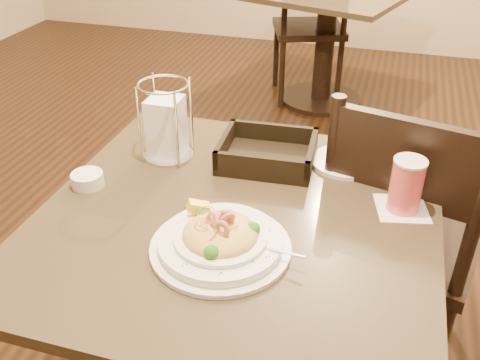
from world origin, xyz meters
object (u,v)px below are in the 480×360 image
(dining_chair_far, at_px, (310,24))
(butter_ramekin, at_px, (88,180))
(background_table, at_px, (326,26))
(napkin_caddy, at_px, (166,126))
(side_plate, at_px, (345,162))
(bread_basket, at_px, (267,155))
(drink_glass, at_px, (406,186))
(main_table, at_px, (238,287))
(dining_chair_near, at_px, (401,234))
(pasta_bowl, at_px, (220,239))

(dining_chair_far, height_order, butter_ramekin, dining_chair_far)
(background_table, bearing_deg, napkin_caddy, -93.27)
(side_plate, xyz_separation_m, butter_ramekin, (-0.60, -0.29, 0.01))
(bread_basket, height_order, butter_ramekin, bread_basket)
(drink_glass, bearing_deg, bread_basket, 161.06)
(main_table, height_order, drink_glass, drink_glass)
(main_table, xyz_separation_m, bread_basket, (0.01, 0.25, 0.25))
(dining_chair_far, bearing_deg, background_table, 154.93)
(main_table, xyz_separation_m, drink_glass, (0.36, 0.13, 0.29))
(dining_chair_near, distance_m, butter_ramekin, 0.87)
(pasta_bowl, height_order, side_plate, pasta_bowl)
(side_plate, bearing_deg, dining_chair_near, 10.09)
(dining_chair_near, xyz_separation_m, bread_basket, (-0.38, -0.08, 0.24))
(background_table, bearing_deg, pasta_bowl, -86.79)
(bread_basket, relative_size, butter_ramekin, 3.27)
(background_table, height_order, napkin_caddy, napkin_caddy)
(main_table, height_order, side_plate, side_plate)
(background_table, height_order, drink_glass, drink_glass)
(dining_chair_far, xyz_separation_m, drink_glass, (0.60, -2.22, 0.29))
(background_table, relative_size, dining_chair_near, 1.21)
(napkin_caddy, height_order, butter_ramekin, napkin_caddy)
(dining_chair_far, height_order, bread_basket, dining_chair_far)
(main_table, distance_m, pasta_bowl, 0.28)
(dining_chair_near, relative_size, drink_glass, 6.71)
(background_table, xyz_separation_m, side_plate, (0.34, -2.04, 0.23))
(butter_ramekin, bearing_deg, background_table, 83.77)
(background_table, relative_size, dining_chair_far, 1.21)
(dining_chair_far, xyz_separation_m, bread_basket, (0.24, -2.10, 0.24))
(napkin_caddy, bearing_deg, pasta_bowl, -52.31)
(pasta_bowl, distance_m, side_plate, 0.48)
(drink_glass, relative_size, side_plate, 0.78)
(background_table, height_order, butter_ramekin, butter_ramekin)
(dining_chair_near, height_order, pasta_bowl, dining_chair_near)
(side_plate, height_order, butter_ramekin, butter_ramekin)
(pasta_bowl, bearing_deg, dining_chair_far, 95.52)
(background_table, distance_m, drink_glass, 2.28)
(napkin_caddy, height_order, side_plate, napkin_caddy)
(bread_basket, bearing_deg, dining_chair_far, 96.64)
(dining_chair_near, bearing_deg, background_table, -62.11)
(pasta_bowl, bearing_deg, main_table, 91.14)
(main_table, height_order, bread_basket, bread_basket)
(background_table, distance_m, side_plate, 2.08)
(dining_chair_far, distance_m, napkin_caddy, 2.17)
(dining_chair_near, bearing_deg, butter_ramekin, 35.86)
(main_table, height_order, napkin_caddy, napkin_caddy)
(butter_ramekin, bearing_deg, main_table, -1.56)
(dining_chair_far, bearing_deg, main_table, 76.83)
(main_table, xyz_separation_m, dining_chair_far, (-0.24, 2.35, 0.01))
(dining_chair_near, relative_size, butter_ramekin, 11.83)
(butter_ramekin, bearing_deg, pasta_bowl, -19.84)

